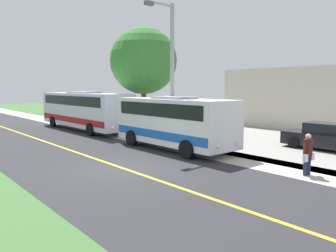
{
  "coord_description": "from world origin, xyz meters",
  "views": [
    {
      "loc": [
        7.2,
        11.3,
        3.35
      ],
      "look_at": [
        -3.5,
        -1.16,
        1.4
      ],
      "focal_mm": 34.85,
      "sensor_mm": 36.0,
      "label": 1
    }
  ],
  "objects_px": {
    "shuttle_bus_front": "(174,120)",
    "tree_curbside": "(144,61)",
    "parked_car_near": "(327,137)",
    "street_light_pole": "(171,69)",
    "transit_bus_rear": "(84,109)",
    "pedestrian_with_bags": "(308,153)"
  },
  "relations": [
    {
      "from": "shuttle_bus_front",
      "to": "transit_bus_rear",
      "type": "xyz_separation_m",
      "value": [
        0.01,
        -10.7,
        0.09
      ]
    },
    {
      "from": "pedestrian_with_bags",
      "to": "parked_car_near",
      "type": "relative_size",
      "value": 0.36
    },
    {
      "from": "parked_car_near",
      "to": "tree_curbside",
      "type": "xyz_separation_m",
      "value": [
        3.2,
        -12.23,
        4.61
      ]
    },
    {
      "from": "parked_car_near",
      "to": "tree_curbside",
      "type": "bearing_deg",
      "value": -75.32
    },
    {
      "from": "pedestrian_with_bags",
      "to": "shuttle_bus_front",
      "type": "bearing_deg",
      "value": -88.03
    },
    {
      "from": "shuttle_bus_front",
      "to": "pedestrian_with_bags",
      "type": "relative_size",
      "value": 4.68
    },
    {
      "from": "shuttle_bus_front",
      "to": "parked_car_near",
      "type": "bearing_deg",
      "value": 137.31
    },
    {
      "from": "transit_bus_rear",
      "to": "parked_car_near",
      "type": "bearing_deg",
      "value": 110.48
    },
    {
      "from": "transit_bus_rear",
      "to": "tree_curbside",
      "type": "distance_m",
      "value": 6.17
    },
    {
      "from": "shuttle_bus_front",
      "to": "pedestrian_with_bags",
      "type": "bearing_deg",
      "value": 91.97
    },
    {
      "from": "street_light_pole",
      "to": "parked_car_near",
      "type": "distance_m",
      "value": 9.27
    },
    {
      "from": "pedestrian_with_bags",
      "to": "street_light_pole",
      "type": "bearing_deg",
      "value": -90.67
    },
    {
      "from": "transit_bus_rear",
      "to": "pedestrian_with_bags",
      "type": "xyz_separation_m",
      "value": [
        -0.26,
        18.07,
        -0.81
      ]
    },
    {
      "from": "shuttle_bus_front",
      "to": "transit_bus_rear",
      "type": "bearing_deg",
      "value": -89.94
    },
    {
      "from": "shuttle_bus_front",
      "to": "tree_curbside",
      "type": "height_order",
      "value": "tree_curbside"
    },
    {
      "from": "pedestrian_with_bags",
      "to": "parked_car_near",
      "type": "height_order",
      "value": "pedestrian_with_bags"
    },
    {
      "from": "transit_bus_rear",
      "to": "pedestrian_with_bags",
      "type": "height_order",
      "value": "transit_bus_rear"
    },
    {
      "from": "street_light_pole",
      "to": "tree_curbside",
      "type": "distance_m",
      "value": 6.52
    },
    {
      "from": "street_light_pole",
      "to": "tree_curbside",
      "type": "relative_size",
      "value": 1.02
    },
    {
      "from": "shuttle_bus_front",
      "to": "parked_car_near",
      "type": "relative_size",
      "value": 1.7
    },
    {
      "from": "street_light_pole",
      "to": "tree_curbside",
      "type": "bearing_deg",
      "value": -113.03
    },
    {
      "from": "pedestrian_with_bags",
      "to": "street_light_pole",
      "type": "distance_m",
      "value": 8.8
    }
  ]
}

